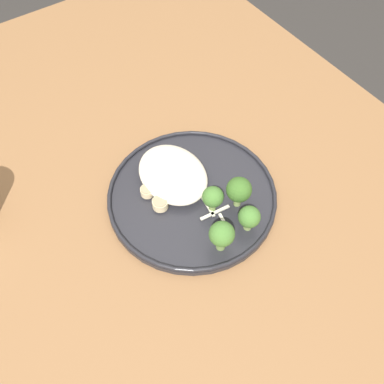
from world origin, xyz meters
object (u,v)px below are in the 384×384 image
(seared_scallop_rear_pale, at_px, (160,204))
(broccoli_floret_center_pile, at_px, (222,235))
(seared_scallop_center_golden, at_px, (175,179))
(dinner_plate, at_px, (192,196))
(broccoli_floret_front_edge, at_px, (213,197))
(seared_scallop_half_hidden, at_px, (170,162))
(broccoli_floret_left_leaning, at_px, (249,217))
(broccoli_floret_split_head, at_px, (239,190))
(seared_scallop_on_noodles, at_px, (147,191))
(seared_scallop_tilted_round, at_px, (188,177))

(seared_scallop_rear_pale, height_order, broccoli_floret_center_pile, broccoli_floret_center_pile)
(seared_scallop_center_golden, bearing_deg, seared_scallop_rear_pale, -58.85)
(seared_scallop_rear_pale, distance_m, seared_scallop_center_golden, 0.06)
(dinner_plate, height_order, broccoli_floret_front_edge, broccoli_floret_front_edge)
(broccoli_floret_front_edge, bearing_deg, dinner_plate, -165.98)
(seared_scallop_rear_pale, height_order, seared_scallop_half_hidden, seared_scallop_rear_pale)
(seared_scallop_center_golden, bearing_deg, broccoli_floret_left_leaning, 18.41)
(seared_scallop_center_golden, xyz_separation_m, broccoli_floret_left_leaning, (0.14, 0.05, 0.02))
(seared_scallop_rear_pale, xyz_separation_m, seared_scallop_half_hidden, (-0.07, 0.06, -0.00))
(broccoli_floret_front_edge, bearing_deg, seared_scallop_center_golden, -166.39)
(dinner_plate, distance_m, broccoli_floret_left_leaning, 0.12)
(broccoli_floret_split_head, bearing_deg, seared_scallop_center_golden, -147.25)
(dinner_plate, bearing_deg, seared_scallop_rear_pale, -99.04)
(seared_scallop_rear_pale, xyz_separation_m, broccoli_floret_left_leaning, (0.11, 0.10, 0.02))
(broccoli_floret_front_edge, height_order, broccoli_floret_center_pile, broccoli_floret_center_pile)
(seared_scallop_on_noodles, height_order, broccoli_floret_left_leaning, broccoli_floret_left_leaning)
(broccoli_floret_center_pile, bearing_deg, seared_scallop_center_golden, 176.01)
(broccoli_floret_split_head, relative_size, broccoli_floret_left_leaning, 1.24)
(seared_scallop_rear_pale, height_order, broccoli_floret_front_edge, broccoli_floret_front_edge)
(seared_scallop_center_golden, relative_size, broccoli_floret_left_leaning, 0.44)
(seared_scallop_half_hidden, bearing_deg, broccoli_floret_split_head, 19.87)
(seared_scallop_on_noodles, bearing_deg, seared_scallop_tilted_round, 78.17)
(seared_scallop_on_noodles, relative_size, broccoli_floret_left_leaning, 0.46)
(seared_scallop_center_golden, distance_m, broccoli_floret_front_edge, 0.09)
(seared_scallop_rear_pale, bearing_deg, seared_scallop_on_noodles, -172.40)
(broccoli_floret_split_head, bearing_deg, broccoli_floret_front_edge, -108.41)
(broccoli_floret_left_leaning, bearing_deg, seared_scallop_tilted_round, -168.20)
(dinner_plate, relative_size, broccoli_floret_left_leaning, 5.74)
(broccoli_floret_left_leaning, bearing_deg, seared_scallop_rear_pale, -139.58)
(broccoli_floret_split_head, relative_size, broccoli_floret_front_edge, 1.11)
(dinner_plate, xyz_separation_m, seared_scallop_tilted_round, (-0.03, 0.01, 0.01))
(seared_scallop_center_golden, height_order, seared_scallop_tilted_round, same)
(broccoli_floret_split_head, bearing_deg, seared_scallop_tilted_round, -153.90)
(seared_scallop_on_noodles, bearing_deg, seared_scallop_half_hidden, 114.97)
(dinner_plate, bearing_deg, broccoli_floret_left_leaning, 20.30)
(dinner_plate, xyz_separation_m, seared_scallop_on_noodles, (-0.04, -0.06, 0.01))
(broccoli_floret_front_edge, bearing_deg, broccoli_floret_center_pile, -25.16)
(seared_scallop_rear_pale, bearing_deg, seared_scallop_tilted_round, 105.56)
(dinner_plate, bearing_deg, broccoli_floret_center_pile, -10.13)
(seared_scallop_half_hidden, xyz_separation_m, broccoli_floret_split_head, (0.13, 0.05, 0.03))
(seared_scallop_on_noodles, xyz_separation_m, broccoli_floret_front_edge, (0.09, 0.07, 0.03))
(seared_scallop_half_hidden, bearing_deg, broccoli_floret_center_pile, -7.54)
(dinner_plate, bearing_deg, seared_scallop_tilted_round, 159.11)
(seared_scallop_half_hidden, relative_size, broccoli_floret_front_edge, 0.62)
(seared_scallop_tilted_round, xyz_separation_m, broccoli_floret_split_head, (0.09, 0.04, 0.03))
(seared_scallop_center_golden, distance_m, seared_scallop_on_noodles, 0.05)
(seared_scallop_rear_pale, height_order, broccoli_floret_left_leaning, broccoli_floret_left_leaning)
(broccoli_floret_left_leaning, bearing_deg, broccoli_floret_split_head, 162.63)
(seared_scallop_half_hidden, bearing_deg, dinner_plate, -3.77)
(broccoli_floret_split_head, bearing_deg, broccoli_floret_center_pile, -55.17)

